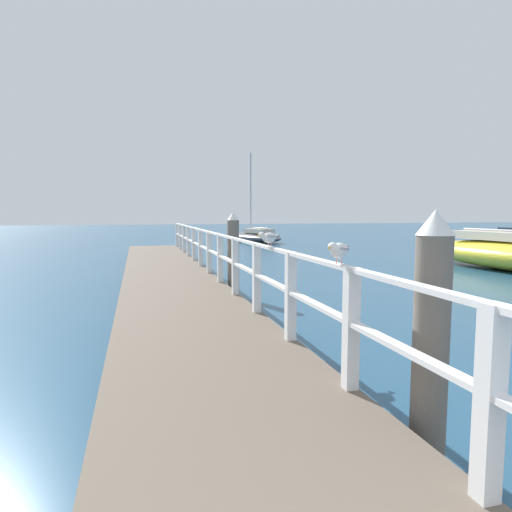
{
  "coord_description": "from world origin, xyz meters",
  "views": [
    {
      "loc": [
        -0.77,
        0.52,
        2.01
      ],
      "look_at": [
        2.23,
        11.59,
        0.89
      ],
      "focal_mm": 30.79,
      "sensor_mm": 36.0,
      "label": 1
    }
  ],
  "objects": [
    {
      "name": "pier_railing",
      "position": [
        1.06,
        11.24,
        1.11
      ],
      "size": [
        0.12,
        21.0,
        1.11
      ],
      "color": "white",
      "rests_on": "pier_deck"
    },
    {
      "name": "seagull_background",
      "position": [
        1.05,
        6.54,
        1.67
      ],
      "size": [
        0.41,
        0.32,
        0.21
      ],
      "rotation": [
        0.0,
        0.0,
        2.19
      ],
      "color": "white",
      "rests_on": "pier_railing"
    },
    {
      "name": "boat_4",
      "position": [
        7.07,
        30.13,
        0.38
      ],
      "size": [
        3.87,
        6.41,
        6.17
      ],
      "rotation": [
        0.0,
        0.0,
        0.31
      ],
      "color": "#4C4C51",
      "rests_on": "ground_plane"
    },
    {
      "name": "pier_deck",
      "position": [
        0.0,
        11.24,
        0.21
      ],
      "size": [
        2.28,
        22.48,
        0.42
      ],
      "primitive_type": "cube",
      "color": "brown",
      "rests_on": "ground_plane"
    },
    {
      "name": "dock_piling_near",
      "position": [
        1.44,
        3.41,
        1.03
      ],
      "size": [
        0.29,
        0.29,
        2.04
      ],
      "color": "#6B6056",
      "rests_on": "ground_plane"
    },
    {
      "name": "dock_piling_far",
      "position": [
        1.44,
        10.76,
        1.03
      ],
      "size": [
        0.29,
        0.29,
        2.04
      ],
      "color": "#6B6056",
      "rests_on": "ground_plane"
    },
    {
      "name": "seagull_foreground",
      "position": [
        1.06,
        4.28,
        1.67
      ],
      "size": [
        0.37,
        0.37,
        0.21
      ],
      "rotation": [
        0.0,
        0.0,
        2.36
      ],
      "color": "white",
      "rests_on": "pier_railing"
    }
  ]
}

